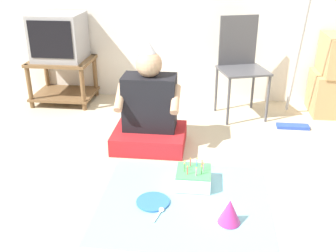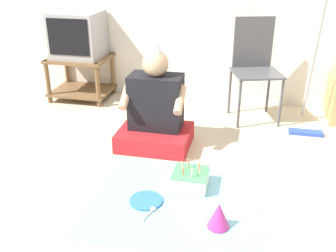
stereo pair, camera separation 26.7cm
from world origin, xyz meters
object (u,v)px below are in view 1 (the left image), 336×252
paper_plate (153,202)px  tv (59,37)px  dust_mop (296,85)px  person_seated (150,113)px  folding_chair (240,60)px  party_hat_blue (230,211)px  birthday_cake (193,177)px

paper_plate → tv: bearing=124.7°
dust_mop → person_seated: size_ratio=1.49×
folding_chair → person_seated: 1.08m
paper_plate → person_seated: bearing=100.0°
folding_chair → dust_mop: size_ratio=0.73×
dust_mop → party_hat_blue: size_ratio=8.12×
dust_mop → birthday_cake: 1.43m
dust_mop → person_seated: 1.34m
folding_chair → person_seated: bearing=-133.7°
birthday_cake → paper_plate: bearing=-135.5°
folding_chair → dust_mop: bearing=-22.7°
tv → birthday_cake: bearing=-45.9°
person_seated → paper_plate: person_seated is taller
person_seated → paper_plate: 0.85m
tv → person_seated: 1.41m
tv → party_hat_blue: (1.63, -1.83, -0.59)m
party_hat_blue → paper_plate: size_ratio=0.73×
tv → birthday_cake: 2.11m
tv → folding_chair: folding_chair is taller
birthday_cake → party_hat_blue: (0.23, -0.38, 0.02)m
birthday_cake → paper_plate: (-0.24, -0.24, -0.05)m
folding_chair → birthday_cake: folding_chair is taller
paper_plate → birthday_cake: bearing=44.5°
tv → person_seated: size_ratio=0.57×
folding_chair → birthday_cake: 1.45m
party_hat_blue → birthday_cake: bearing=121.0°
dust_mop → paper_plate: (-1.07, -1.36, -0.36)m
folding_chair → person_seated: folding_chair is taller
tv → party_hat_blue: 2.52m
tv → person_seated: bearing=-40.9°
person_seated → birthday_cake: bearing=-55.9°
birthday_cake → paper_plate: size_ratio=1.10×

